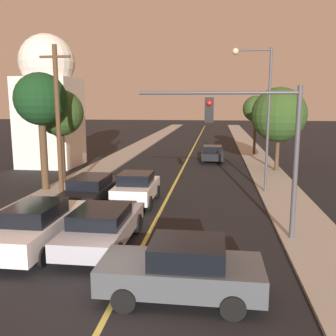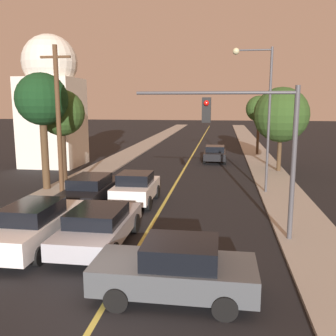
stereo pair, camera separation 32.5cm
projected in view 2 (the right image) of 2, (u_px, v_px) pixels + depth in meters
ground_plane at (108, 298)px, 9.83m from camera, size 200.00×200.00×0.00m
road_surface at (198, 145)px, 44.92m from camera, size 10.01×80.00×0.01m
sidewalk_left at (147, 144)px, 45.80m from camera, size 2.50×80.00×0.12m
sidewalk_right at (251, 146)px, 44.02m from camera, size 2.50×80.00×0.12m
car_near_lane_front at (99, 225)px, 13.31m from camera, size 2.09×4.93×1.44m
car_near_lane_second at (136, 188)px, 18.91m from camera, size 1.93×3.82×1.62m
car_outer_lane_front at (36, 224)px, 13.24m from camera, size 1.84×4.95×1.63m
car_outer_lane_second at (91, 189)px, 18.82m from camera, size 1.95×5.19×1.48m
car_far_oncoming at (215, 154)px, 32.35m from camera, size 1.93×4.03×1.37m
car_crossing_right at (176, 269)px, 9.76m from camera, size 4.26×1.99×1.57m
traffic_signal_mast at (253, 134)px, 13.39m from camera, size 5.80×0.42×5.56m
streetlamp_right at (261, 102)px, 20.32m from camera, size 2.14×0.36×7.87m
utility_pole_left at (58, 120)px, 19.43m from camera, size 1.60×0.24×7.83m
tree_left_near at (61, 113)px, 23.04m from camera, size 2.85×2.85×5.77m
tree_left_far at (42, 101)px, 21.00m from camera, size 2.94×2.94×6.62m
tree_right_near at (281, 115)px, 26.83m from camera, size 3.94×3.94×6.06m
tree_right_far at (259, 109)px, 35.74m from camera, size 2.48×2.48×5.61m
domed_building_left at (52, 100)px, 29.72m from camera, size 4.30×4.30×10.30m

